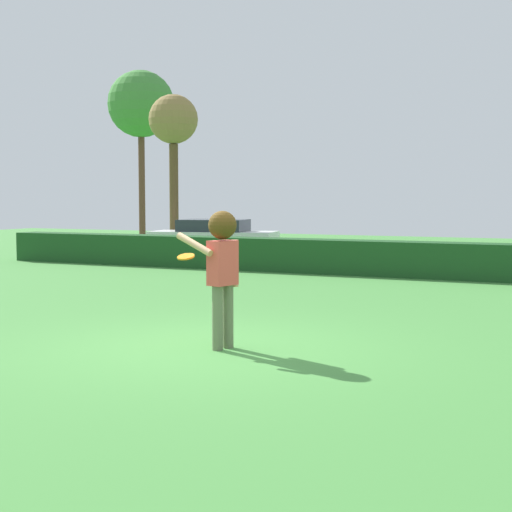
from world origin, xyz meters
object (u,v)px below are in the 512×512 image
(person, at_px, (222,259))
(birch_tree, at_px, (141,105))
(frisbee, at_px, (186,257))
(parked_car_white, at_px, (214,236))
(bare_elm_tree, at_px, (173,125))

(person, height_order, birch_tree, birch_tree)
(person, bearing_deg, frisbee, 170.47)
(person, distance_m, birch_tree, 25.17)
(parked_car_white, bearing_deg, birch_tree, 139.18)
(person, distance_m, frisbee, 0.62)
(bare_elm_tree, xyz_separation_m, birch_tree, (-4.74, 4.97, 1.47))
(person, height_order, parked_car_white, person)
(parked_car_white, distance_m, bare_elm_tree, 4.61)
(person, relative_size, birch_tree, 0.24)
(frisbee, relative_size, bare_elm_tree, 0.04)
(person, bearing_deg, birch_tree, 126.48)
(person, relative_size, bare_elm_tree, 0.32)
(frisbee, height_order, birch_tree, birch_tree)
(person, height_order, frisbee, person)
(frisbee, height_order, bare_elm_tree, bare_elm_tree)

